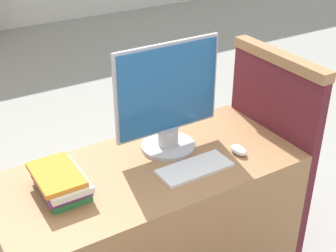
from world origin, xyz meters
The scene contains 6 objects.
desk centered at (0.00, 0.31, 0.38)m, with size 1.36×0.62×0.76m.
carrel_divider centered at (0.70, 0.30, 0.59)m, with size 0.07×0.59×1.16m.
monitor centered at (0.16, 0.41, 1.01)m, with size 0.52×0.25×0.51m.
keyboard centered at (0.16, 0.19, 0.77)m, with size 0.33×0.14×0.02m.
mouse centered at (0.41, 0.20, 0.78)m, with size 0.05×0.10×0.04m.
book_stack centered at (-0.39, 0.34, 0.81)m, with size 0.19×0.28×0.10m.
Camera 1 is at (-0.82, -1.19, 1.91)m, focal length 50.00 mm.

